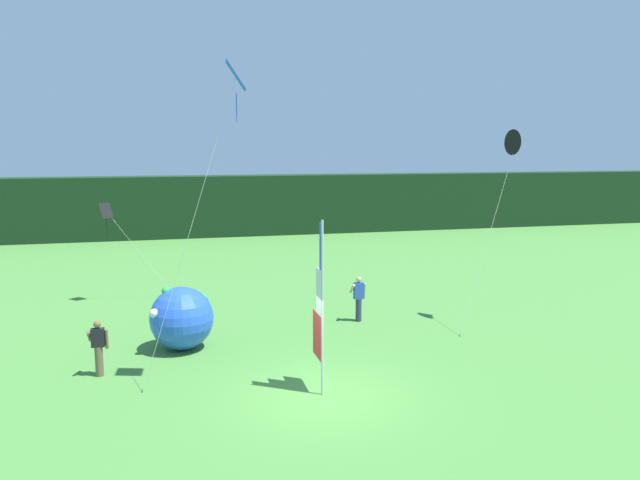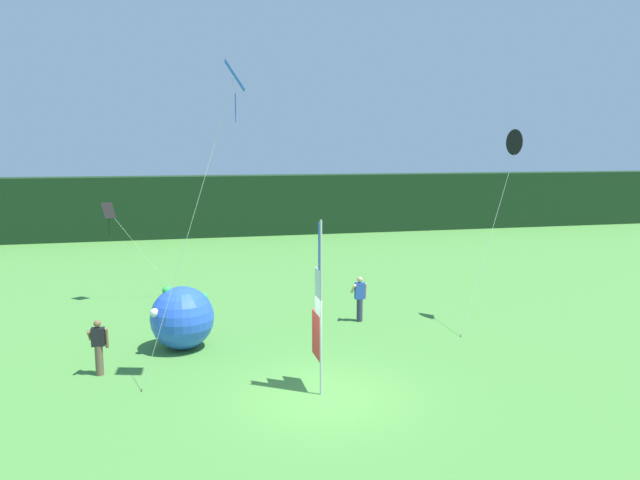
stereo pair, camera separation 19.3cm
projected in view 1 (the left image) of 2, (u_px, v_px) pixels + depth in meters
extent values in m
plane|color=#478438|center=(322.00, 394.00, 15.77)|extent=(120.00, 120.00, 0.00)
cube|color=black|center=(221.00, 206.00, 44.00)|extent=(80.00, 2.40, 4.34)
cylinder|color=#B7B7BC|center=(322.00, 309.00, 15.43)|extent=(0.06, 0.06, 4.57)
cube|color=red|center=(317.00, 335.00, 16.05)|extent=(0.02, 0.97, 1.22)
cube|color=white|center=(319.00, 292.00, 15.69)|extent=(0.02, 0.60, 1.22)
cube|color=blue|center=(321.00, 247.00, 15.33)|extent=(0.02, 0.23, 1.22)
cylinder|color=brown|center=(99.00, 361.00, 17.00)|extent=(0.22, 0.22, 0.85)
cube|color=black|center=(98.00, 338.00, 16.89)|extent=(0.36, 0.20, 0.52)
sphere|color=brown|center=(97.00, 324.00, 16.83)|extent=(0.20, 0.20, 0.20)
cylinder|color=brown|center=(89.00, 336.00, 16.89)|extent=(0.09, 0.48, 0.42)
cylinder|color=brown|center=(107.00, 339.00, 16.96)|extent=(0.09, 0.14, 0.56)
cylinder|color=#2D334C|center=(359.00, 310.00, 22.37)|extent=(0.22, 0.22, 0.85)
cube|color=#284CA8|center=(359.00, 291.00, 22.26)|extent=(0.36, 0.20, 0.61)
sphere|color=tan|center=(359.00, 279.00, 22.19)|extent=(0.20, 0.20, 0.20)
cylinder|color=tan|center=(352.00, 289.00, 22.25)|extent=(0.09, 0.48, 0.42)
cylinder|color=tan|center=(365.00, 291.00, 22.32)|extent=(0.09, 0.14, 0.56)
sphere|color=blue|center=(182.00, 318.00, 19.19)|extent=(2.01, 2.01, 2.01)
sphere|color=white|center=(154.00, 313.00, 18.50)|extent=(0.28, 0.28, 0.28)
sphere|color=green|center=(166.00, 291.00, 19.06)|extent=(0.28, 0.28, 0.28)
sphere|color=green|center=(203.00, 298.00, 19.75)|extent=(0.28, 0.28, 0.28)
cylinder|color=brown|center=(175.00, 295.00, 26.18)|extent=(0.03, 0.03, 0.08)
cylinder|color=silver|center=(142.00, 255.00, 25.38)|extent=(2.62, 0.44, 3.82)
cube|color=black|center=(106.00, 211.00, 24.57)|extent=(0.59, 0.55, 0.62)
cylinder|color=black|center=(107.00, 228.00, 24.68)|extent=(0.02, 0.02, 0.70)
cylinder|color=brown|center=(142.00, 391.00, 15.89)|extent=(0.03, 0.03, 0.08)
cylinder|color=silver|center=(188.00, 239.00, 15.41)|extent=(2.59, 0.38, 8.11)
cube|color=blue|center=(236.00, 76.00, 14.94)|extent=(0.53, 0.64, 0.72)
cylinder|color=blue|center=(237.00, 108.00, 15.05)|extent=(0.02, 0.02, 0.70)
cylinder|color=brown|center=(460.00, 335.00, 20.59)|extent=(0.03, 0.03, 0.08)
cylinder|color=silver|center=(488.00, 238.00, 20.93)|extent=(2.49, 1.12, 6.53)
cone|color=black|center=(516.00, 142.00, 21.27)|extent=(0.43, 0.94, 0.90)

